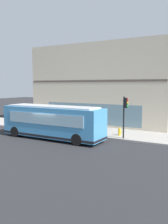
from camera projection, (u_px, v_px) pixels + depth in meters
ground at (52, 139)px, 22.77m from camera, size 120.00×120.00×0.00m
sidewalk_curb at (80, 130)px, 27.13m from camera, size 4.95×40.00×0.15m
building_corner at (103, 85)px, 31.70m from camera, size 6.93×17.64×9.89m
city_bus_nearside at (52, 122)px, 22.83m from camera, size 2.65×10.06×3.07m
traffic_light_near_corner at (125, 109)px, 22.06m from camera, size 0.32×0.49×3.79m
fire_hydrant at (120, 132)px, 23.73m from camera, size 0.35×0.35×0.74m
pedestrian_by_light_pole at (29, 118)px, 28.43m from camera, size 0.32×0.32×1.81m
pedestrian_near_hydrant at (45, 118)px, 28.64m from camera, size 0.32×0.32×1.76m
newspaper_vending_box at (70, 125)px, 27.32m from camera, size 0.44×0.42×0.90m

